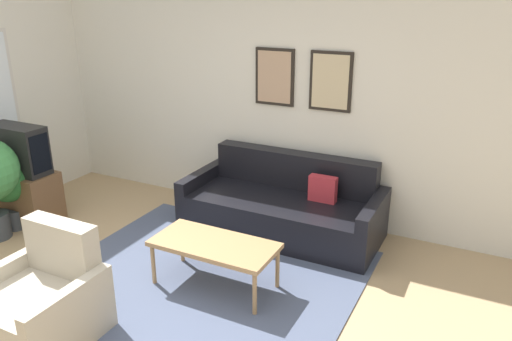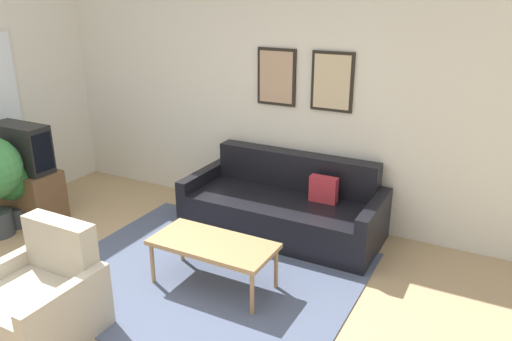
# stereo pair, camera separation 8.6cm
# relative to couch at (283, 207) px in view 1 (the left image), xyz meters

# --- Properties ---
(ground_plane) EXTENTS (16.00, 16.00, 0.00)m
(ground_plane) POSITION_rel_couch_xyz_m (-0.50, -2.18, -0.27)
(ground_plane) COLOR tan
(area_rug) EXTENTS (2.63, 2.23, 0.01)m
(area_rug) POSITION_rel_couch_xyz_m (-0.24, -1.13, -0.27)
(area_rug) COLOR #4C5670
(area_rug) RESTS_ON ground_plane
(wall_back) EXTENTS (8.00, 0.09, 2.70)m
(wall_back) POSITION_rel_couch_xyz_m (-0.49, 0.46, 1.08)
(wall_back) COLOR silver
(wall_back) RESTS_ON ground_plane
(couch) EXTENTS (2.04, 0.90, 0.79)m
(couch) POSITION_rel_couch_xyz_m (0.00, 0.00, 0.00)
(couch) COLOR black
(couch) RESTS_ON ground_plane
(coffee_table) EXTENTS (1.06, 0.51, 0.42)m
(coffee_table) POSITION_rel_couch_xyz_m (-0.10, -1.23, 0.11)
(coffee_table) COLOR #A87F51
(coffee_table) RESTS_ON ground_plane
(tv_stand) EXTENTS (0.74, 0.41, 0.57)m
(tv_stand) POSITION_rel_couch_xyz_m (-2.62, -1.05, 0.01)
(tv_stand) COLOR brown
(tv_stand) RESTS_ON ground_plane
(tv) EXTENTS (0.68, 0.28, 0.52)m
(tv) POSITION_rel_couch_xyz_m (-2.62, -1.05, 0.56)
(tv) COLOR black
(tv) RESTS_ON tv_stand
(armchair) EXTENTS (0.79, 0.76, 0.82)m
(armchair) POSITION_rel_couch_xyz_m (-0.88, -2.36, -0.00)
(armchair) COLOR #B2A893
(armchair) RESTS_ON ground_plane
(potted_plant_by_window) EXTENTS (0.56, 0.56, 0.84)m
(potted_plant_by_window) POSITION_rel_couch_xyz_m (-2.80, -0.87, 0.26)
(potted_plant_by_window) COLOR slate
(potted_plant_by_window) RESTS_ON ground_plane
(potted_plant_small) EXTENTS (0.44, 0.44, 0.76)m
(potted_plant_small) POSITION_rel_couch_xyz_m (-2.61, -1.23, 0.21)
(potted_plant_small) COLOR #383D42
(potted_plant_small) RESTS_ON ground_plane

